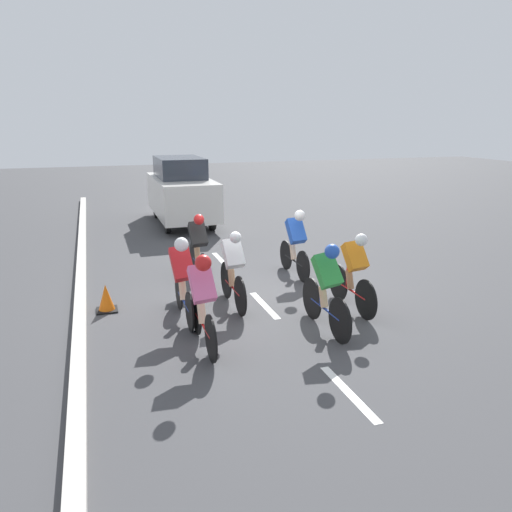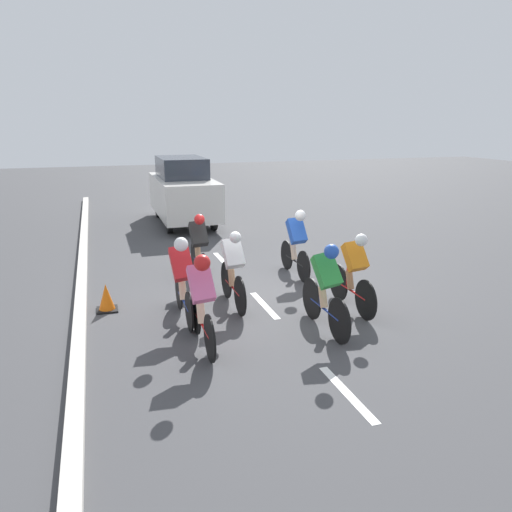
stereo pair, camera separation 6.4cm
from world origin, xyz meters
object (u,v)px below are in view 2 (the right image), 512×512
(cyclist_green, at_px, (326,285))
(traffic_cone, at_px, (106,298))
(cyclist_blue, at_px, (296,241))
(cyclist_black, at_px, (199,246))
(cyclist_orange, at_px, (354,270))
(cyclist_pink, at_px, (202,298))
(cyclist_red, at_px, (182,276))
(support_car, at_px, (183,191))
(cyclist_white, at_px, (233,268))

(cyclist_green, height_order, traffic_cone, cyclist_green)
(cyclist_blue, distance_m, traffic_cone, 4.08)
(traffic_cone, bearing_deg, cyclist_green, 148.25)
(cyclist_black, distance_m, cyclist_orange, 3.34)
(cyclist_pink, height_order, cyclist_orange, cyclist_pink)
(cyclist_orange, distance_m, cyclist_blue, 2.18)
(cyclist_red, height_order, cyclist_orange, cyclist_red)
(cyclist_orange, height_order, cyclist_blue, cyclist_blue)
(cyclist_green, relative_size, cyclist_red, 1.05)
(cyclist_green, relative_size, cyclist_pink, 1.03)
(cyclist_orange, bearing_deg, cyclist_blue, -84.86)
(cyclist_green, height_order, cyclist_blue, cyclist_green)
(cyclist_red, relative_size, support_car, 0.39)
(cyclist_green, bearing_deg, traffic_cone, -31.75)
(cyclist_green, height_order, cyclist_orange, cyclist_green)
(cyclist_black, xyz_separation_m, cyclist_red, (0.69, 2.03, 0.04))
(cyclist_green, xyz_separation_m, support_car, (0.63, -9.35, 0.28))
(cyclist_white, height_order, traffic_cone, cyclist_white)
(cyclist_white, xyz_separation_m, traffic_cone, (2.19, -0.54, -0.51))
(cyclist_orange, distance_m, cyclist_white, 2.12)
(cyclist_pink, bearing_deg, support_car, -98.22)
(cyclist_green, relative_size, support_car, 0.41)
(cyclist_blue, bearing_deg, cyclist_white, 37.63)
(cyclist_orange, relative_size, support_car, 0.40)
(cyclist_blue, xyz_separation_m, support_car, (1.29, -6.49, 0.27))
(cyclist_red, relative_size, cyclist_white, 1.00)
(cyclist_green, height_order, cyclist_red, cyclist_green)
(cyclist_black, xyz_separation_m, cyclist_orange, (-2.24, 2.48, -0.01))
(cyclist_black, relative_size, cyclist_orange, 1.02)
(cyclist_green, bearing_deg, support_car, -86.17)
(cyclist_green, distance_m, cyclist_orange, 1.11)
(cyclist_green, height_order, cyclist_pink, cyclist_pink)
(cyclist_green, distance_m, cyclist_pink, 1.98)
(cyclist_green, bearing_deg, cyclist_red, -28.92)
(traffic_cone, bearing_deg, support_car, -109.97)
(cyclist_black, bearing_deg, cyclist_red, 71.24)
(cyclist_blue, relative_size, traffic_cone, 3.33)
(cyclist_white, relative_size, traffic_cone, 3.37)
(cyclist_black, relative_size, support_car, 0.41)
(cyclist_green, relative_size, cyclist_blue, 1.06)
(cyclist_red, relative_size, traffic_cone, 3.36)
(cyclist_orange, xyz_separation_m, cyclist_white, (1.96, -0.81, -0.00))
(cyclist_orange, distance_m, support_car, 8.79)
(cyclist_pink, distance_m, cyclist_white, 1.74)
(cyclist_pink, bearing_deg, cyclist_orange, -166.27)
(cyclist_pink, relative_size, cyclist_blue, 1.03)
(cyclist_black, distance_m, cyclist_red, 2.15)
(support_car, bearing_deg, cyclist_pink, 81.78)
(cyclist_white, bearing_deg, cyclist_blue, -142.37)
(cyclist_white, height_order, support_car, support_car)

